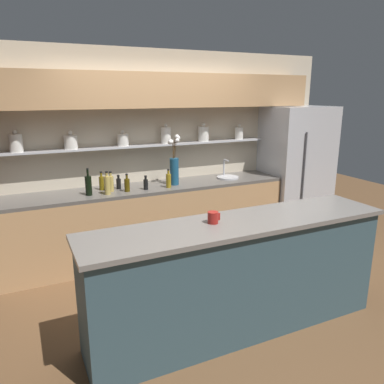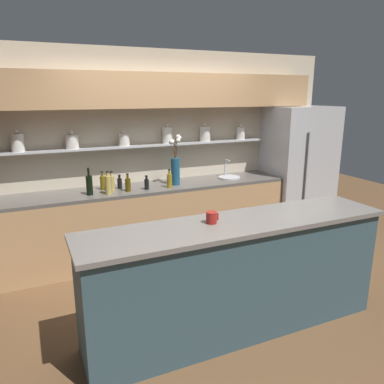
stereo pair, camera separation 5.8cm
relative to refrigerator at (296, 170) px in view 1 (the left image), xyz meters
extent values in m
plane|color=brown|center=(-2.13, -1.20, -0.94)|extent=(12.00, 12.00, 0.00)
cube|color=beige|center=(-2.13, 0.40, 0.36)|extent=(5.20, 0.10, 2.60)
cube|color=#B7B7BC|center=(-2.30, 0.26, 0.47)|extent=(3.51, 0.18, 0.02)
cylinder|color=silver|center=(-3.76, 0.25, 0.58)|extent=(0.14, 0.14, 0.20)
sphere|color=silver|center=(-3.76, 0.25, 0.71)|extent=(0.05, 0.05, 0.05)
cylinder|color=silver|center=(-3.17, 0.25, 0.57)|extent=(0.15, 0.15, 0.16)
sphere|color=silver|center=(-3.17, 0.25, 0.67)|extent=(0.05, 0.05, 0.05)
cylinder|color=silver|center=(-2.55, 0.25, 0.56)|extent=(0.14, 0.14, 0.15)
sphere|color=silver|center=(-2.55, 0.25, 0.66)|extent=(0.05, 0.05, 0.05)
cylinder|color=silver|center=(-1.98, 0.25, 0.59)|extent=(0.13, 0.13, 0.21)
sphere|color=silver|center=(-1.98, 0.25, 0.72)|extent=(0.05, 0.05, 0.05)
cylinder|color=silver|center=(-1.43, 0.25, 0.58)|extent=(0.14, 0.14, 0.20)
sphere|color=silver|center=(-1.43, 0.25, 0.71)|extent=(0.05, 0.05, 0.05)
cylinder|color=silver|center=(-0.86, 0.25, 0.57)|extent=(0.12, 0.12, 0.17)
sphere|color=silver|center=(-0.86, 0.25, 0.67)|extent=(0.04, 0.04, 0.04)
cube|color=tan|center=(-2.13, 0.18, 1.15)|extent=(4.42, 0.34, 0.42)
cube|color=tan|center=(-2.30, 0.04, -0.50)|extent=(3.61, 0.62, 0.88)
cube|color=#56514C|center=(-2.30, 0.04, -0.04)|extent=(3.61, 0.62, 0.04)
cube|color=#334C56|center=(-2.13, -1.81, -0.45)|extent=(2.66, 0.55, 0.98)
cube|color=slate|center=(-2.13, -1.81, 0.06)|extent=(2.72, 0.61, 0.04)
cube|color=#B7B7BC|center=(0.00, 0.00, 0.00)|extent=(0.94, 0.70, 1.87)
cylinder|color=#4C4C51|center=(-0.17, -0.37, 0.09)|extent=(0.02, 0.02, 1.03)
cylinder|color=navy|center=(-1.97, 0.00, 0.15)|extent=(0.11, 0.11, 0.34)
cylinder|color=#4C3319|center=(-1.97, 0.00, 0.43)|extent=(0.05, 0.03, 0.20)
sphere|color=silver|center=(-1.99, 0.03, 0.53)|extent=(0.06, 0.06, 0.06)
cylinder|color=#4C3319|center=(-1.97, 0.00, 0.44)|extent=(0.03, 0.06, 0.22)
sphere|color=silver|center=(-1.93, -0.02, 0.55)|extent=(0.06, 0.06, 0.06)
cylinder|color=#4C3319|center=(-1.98, -0.01, 0.43)|extent=(0.01, 0.02, 0.21)
sphere|color=silver|center=(-2.02, -0.02, 0.53)|extent=(0.06, 0.06, 0.06)
cylinder|color=#4C3319|center=(-1.96, 0.00, 0.46)|extent=(0.01, 0.03, 0.27)
sphere|color=silver|center=(-1.92, 0.01, 0.59)|extent=(0.06, 0.06, 0.06)
cylinder|color=#4C3319|center=(-1.98, 0.00, 0.42)|extent=(0.02, 0.04, 0.20)
sphere|color=silver|center=(-2.02, 0.02, 0.53)|extent=(0.05, 0.05, 0.05)
cylinder|color=#4C3319|center=(-1.95, 0.00, 0.45)|extent=(0.01, 0.06, 0.25)
sphere|color=silver|center=(-1.91, 0.00, 0.58)|extent=(0.05, 0.05, 0.05)
cylinder|color=#B7B7BC|center=(-1.15, 0.04, -0.01)|extent=(0.30, 0.30, 0.02)
cylinder|color=#B7B7BC|center=(-1.15, 0.15, 0.11)|extent=(0.02, 0.02, 0.22)
cylinder|color=#B7B7BC|center=(-1.15, 0.09, 0.22)|extent=(0.02, 0.12, 0.02)
cylinder|color=olive|center=(-2.09, -0.11, 0.07)|extent=(0.06, 0.06, 0.17)
cylinder|color=olive|center=(-2.09, -0.11, 0.18)|extent=(0.03, 0.03, 0.05)
cylinder|color=black|center=(-2.09, -0.11, 0.21)|extent=(0.03, 0.03, 0.01)
cylinder|color=black|center=(-2.38, -0.09, 0.05)|extent=(0.06, 0.06, 0.12)
cylinder|color=black|center=(-2.38, -0.09, 0.12)|extent=(0.03, 0.03, 0.04)
cylinder|color=black|center=(-2.38, -0.09, 0.15)|extent=(0.03, 0.03, 0.01)
cylinder|color=black|center=(-3.06, -0.06, 0.09)|extent=(0.07, 0.07, 0.22)
cylinder|color=black|center=(-3.06, -0.06, 0.25)|extent=(0.02, 0.02, 0.08)
cylinder|color=black|center=(-3.06, -0.06, 0.29)|extent=(0.03, 0.03, 0.01)
cylinder|color=#47380A|center=(-2.61, -0.08, 0.06)|extent=(0.06, 0.06, 0.15)
cylinder|color=#47380A|center=(-2.61, -0.08, 0.16)|extent=(0.03, 0.03, 0.05)
cylinder|color=black|center=(-2.61, -0.08, 0.19)|extent=(0.03, 0.03, 0.01)
cylinder|color=brown|center=(-2.87, 0.12, 0.06)|extent=(0.06, 0.06, 0.16)
cylinder|color=brown|center=(-2.87, 0.12, 0.17)|extent=(0.03, 0.03, 0.05)
cylinder|color=black|center=(-2.87, 0.12, 0.20)|extent=(0.03, 0.03, 0.01)
cylinder|color=tan|center=(-2.78, 0.01, 0.07)|extent=(0.07, 0.07, 0.18)
cylinder|color=tan|center=(-2.78, 0.01, 0.19)|extent=(0.03, 0.03, 0.04)
cylinder|color=black|center=(-2.78, 0.01, 0.22)|extent=(0.03, 0.03, 0.01)
cylinder|color=tan|center=(-2.86, -0.12, 0.09)|extent=(0.07, 0.07, 0.21)
cylinder|color=tan|center=(-2.86, -0.12, 0.22)|extent=(0.03, 0.03, 0.04)
cylinder|color=black|center=(-2.86, -0.12, 0.25)|extent=(0.03, 0.03, 0.01)
cylinder|color=black|center=(-2.67, 0.08, 0.05)|extent=(0.06, 0.06, 0.13)
cylinder|color=black|center=(-2.67, 0.08, 0.13)|extent=(0.03, 0.03, 0.04)
cylinder|color=black|center=(-2.67, 0.08, 0.15)|extent=(0.03, 0.03, 0.01)
cylinder|color=maroon|center=(-2.36, -1.76, 0.13)|extent=(0.09, 0.09, 0.10)
cube|color=maroon|center=(-2.30, -1.76, 0.13)|extent=(0.02, 0.01, 0.06)
camera|label=1|loc=(-3.75, -4.32, 1.12)|focal=35.00mm
camera|label=2|loc=(-3.70, -4.34, 1.12)|focal=35.00mm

